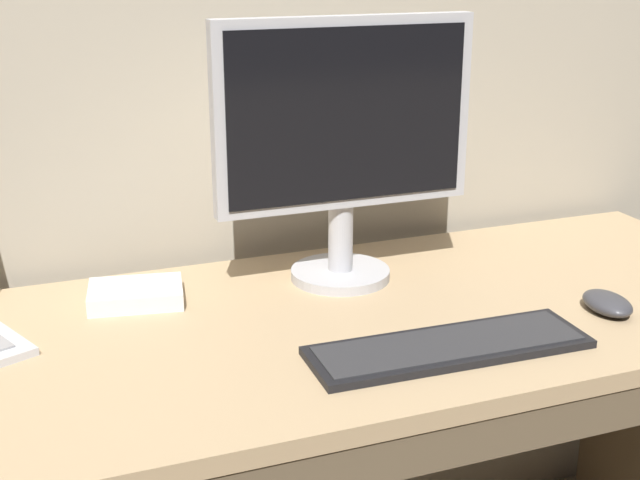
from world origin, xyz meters
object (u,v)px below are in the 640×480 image
(external_monitor, at_px, (344,137))
(external_drive_box, at_px, (136,294))
(computer_mouse, at_px, (607,303))
(wired_keyboard, at_px, (449,347))

(external_monitor, relative_size, external_drive_box, 2.98)
(computer_mouse, xyz_separation_m, external_drive_box, (-0.74, 0.32, -0.00))
(external_monitor, distance_m, computer_mouse, 0.53)
(wired_keyboard, xyz_separation_m, computer_mouse, (0.32, 0.04, 0.01))
(wired_keyboard, distance_m, computer_mouse, 0.32)
(external_drive_box, bearing_deg, external_monitor, -5.06)
(external_monitor, bearing_deg, wired_keyboard, -83.08)
(wired_keyboard, height_order, computer_mouse, computer_mouse)
(wired_keyboard, bearing_deg, external_drive_box, 138.90)
(computer_mouse, bearing_deg, external_monitor, 144.75)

